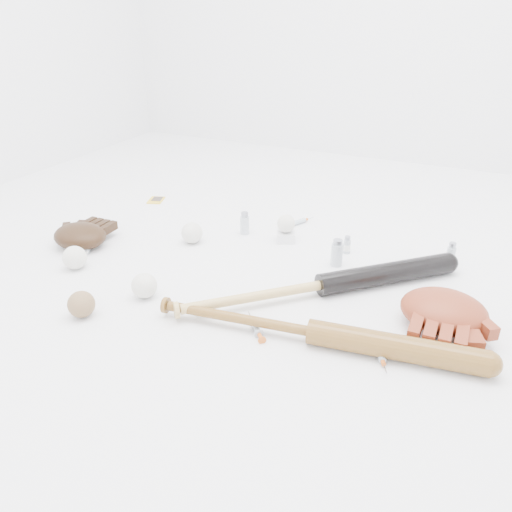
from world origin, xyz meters
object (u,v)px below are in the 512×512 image
at_px(pedestal, 286,236).
at_px(bat_wood, 312,332).
at_px(bat_dark, 322,285).
at_px(glove_dark, 80,236).

bearing_deg(pedestal, bat_wood, -61.74).
relative_size(bat_wood, pedestal, 13.82).
height_order(bat_dark, bat_wood, bat_dark).
height_order(bat_dark, glove_dark, glove_dark).
xyz_separation_m(bat_dark, pedestal, (-0.24, 0.30, -0.02)).
bearing_deg(glove_dark, pedestal, 27.87).
distance_m(bat_dark, bat_wood, 0.24).
relative_size(bat_wood, glove_dark, 3.84).
xyz_separation_m(bat_wood, pedestal, (-0.29, 0.54, -0.01)).
relative_size(glove_dark, pedestal, 3.60).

